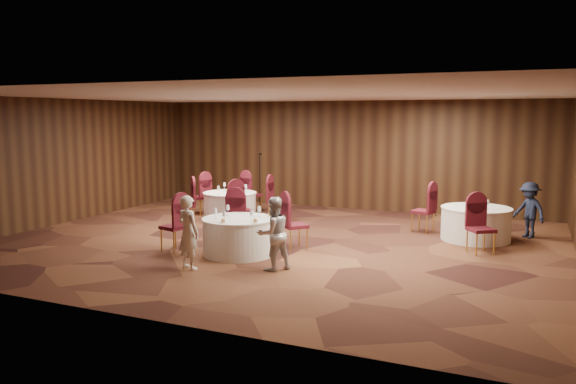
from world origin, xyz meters
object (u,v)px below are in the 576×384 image
at_px(man_c, 529,210).
at_px(woman_b, 273,234).
at_px(table_main, 238,236).
at_px(woman_a, 188,232).
at_px(table_right, 476,223).
at_px(table_left, 230,206).
at_px(mic_stand, 260,194).

bearing_deg(man_c, woman_b, -90.00).
height_order(table_main, woman_a, woman_a).
distance_m(table_right, man_c, 1.34).
relative_size(table_left, mic_stand, 0.84).
xyz_separation_m(mic_stand, man_c, (7.26, -0.86, 0.14)).
relative_size(mic_stand, woman_a, 1.25).
height_order(table_left, mic_stand, mic_stand).
bearing_deg(woman_a, mic_stand, -56.39).
bearing_deg(mic_stand, table_left, -92.33).
relative_size(table_left, table_right, 0.93).
height_order(mic_stand, woman_b, mic_stand).
bearing_deg(man_c, table_left, -132.59).
height_order(woman_a, man_c, woman_a).
bearing_deg(table_main, table_left, 122.01).
distance_m(table_left, woman_b, 5.08).
xyz_separation_m(table_main, mic_stand, (-1.96, 4.90, 0.12)).
distance_m(mic_stand, woman_b, 6.43).
distance_m(table_main, mic_stand, 5.28).
bearing_deg(table_right, man_c, 34.64).
bearing_deg(table_main, man_c, 37.27).
distance_m(table_main, woman_b, 1.37).
distance_m(table_main, table_left, 3.82).
xyz_separation_m(table_left, table_right, (6.25, 0.05, 0.00)).
bearing_deg(mic_stand, table_right, -14.60).
xyz_separation_m(table_left, woman_a, (1.71, -4.54, 0.30)).
bearing_deg(man_c, woman_a, -95.27).
height_order(table_left, woman_a, woman_a).
height_order(table_left, table_right, same).
xyz_separation_m(mic_stand, woman_b, (3.08, -5.64, 0.17)).
height_order(table_left, woman_b, woman_b).
bearing_deg(mic_stand, woman_b, -61.38).
distance_m(table_left, woman_a, 4.86).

